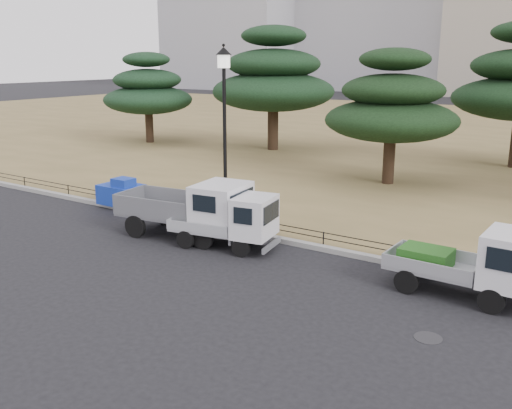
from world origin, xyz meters
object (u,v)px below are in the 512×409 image
Objects in this scene: truck_large at (190,206)px; street_lamp at (224,107)px; truck_kei_front at (231,221)px; truck_kei_rear at (471,262)px; tarp_pile at (122,193)px.

truck_large is 0.77× the size of street_lamp.
truck_large is 1.34× the size of truck_kei_front.
truck_kei_rear is (8.82, 0.11, -0.16)m from truck_large.
truck_kei_front is at bearing -176.71° from truck_kei_rear.
truck_kei_front is 0.58× the size of street_lamp.
truck_kei_rear is 0.59× the size of street_lamp.
truck_kei_front is 2.09× the size of tarp_pile.
truck_large reaches higher than truck_kei_rear.
street_lamp reaches higher than truck_kei_rear.
truck_large is at bearing 166.45° from truck_kei_front.
truck_kei_rear is at bearing -5.84° from tarp_pile.
truck_kei_rear reaches higher than tarp_pile.
tarp_pile is at bearing 155.72° from truck_large.
truck_kei_front is 0.98× the size of truck_kei_rear.
street_lamp is at bearing 71.67° from truck_large.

